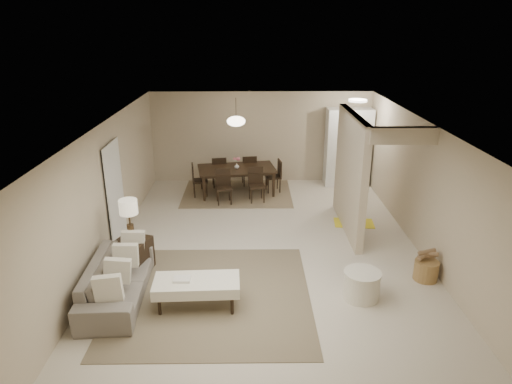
{
  "coord_description": "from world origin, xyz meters",
  "views": [
    {
      "loc": [
        -0.29,
        -7.82,
        4.2
      ],
      "look_at": [
        -0.18,
        0.68,
        1.05
      ],
      "focal_mm": 32.0,
      "sensor_mm": 36.0,
      "label": 1
    }
  ],
  "objects_px": {
    "pantry_cabinet": "(348,147)",
    "sofa": "(118,279)",
    "dining_table": "(237,181)",
    "round_pouf": "(362,285)",
    "side_table": "(133,255)",
    "wicker_basket": "(426,270)",
    "ottoman_bench": "(197,285)"
  },
  "relations": [
    {
      "from": "sofa",
      "to": "dining_table",
      "type": "relative_size",
      "value": 1.11
    },
    {
      "from": "side_table",
      "to": "round_pouf",
      "type": "distance_m",
      "value": 4.01
    },
    {
      "from": "dining_table",
      "to": "ottoman_bench",
      "type": "bearing_deg",
      "value": -104.61
    },
    {
      "from": "sofa",
      "to": "round_pouf",
      "type": "distance_m",
      "value": 3.95
    },
    {
      "from": "side_table",
      "to": "wicker_basket",
      "type": "distance_m",
      "value": 5.17
    },
    {
      "from": "ottoman_bench",
      "to": "round_pouf",
      "type": "distance_m",
      "value": 2.64
    },
    {
      "from": "pantry_cabinet",
      "to": "wicker_basket",
      "type": "distance_m",
      "value": 5.15
    },
    {
      "from": "pantry_cabinet",
      "to": "wicker_basket",
      "type": "xyz_separation_m",
      "value": [
        0.4,
        -5.06,
        -0.87
      ]
    },
    {
      "from": "pantry_cabinet",
      "to": "dining_table",
      "type": "distance_m",
      "value": 3.16
    },
    {
      "from": "pantry_cabinet",
      "to": "ottoman_bench",
      "type": "relative_size",
      "value": 1.55
    },
    {
      "from": "pantry_cabinet",
      "to": "dining_table",
      "type": "height_order",
      "value": "pantry_cabinet"
    },
    {
      "from": "ottoman_bench",
      "to": "side_table",
      "type": "height_order",
      "value": "side_table"
    },
    {
      "from": "sofa",
      "to": "dining_table",
      "type": "xyz_separation_m",
      "value": [
        1.81,
        4.79,
        0.03
      ]
    },
    {
      "from": "pantry_cabinet",
      "to": "sofa",
      "type": "height_order",
      "value": "pantry_cabinet"
    },
    {
      "from": "wicker_basket",
      "to": "dining_table",
      "type": "height_order",
      "value": "dining_table"
    },
    {
      "from": "ottoman_bench",
      "to": "round_pouf",
      "type": "xyz_separation_m",
      "value": [
        2.63,
        0.22,
        -0.15
      ]
    },
    {
      "from": "sofa",
      "to": "round_pouf",
      "type": "relative_size",
      "value": 3.64
    },
    {
      "from": "pantry_cabinet",
      "to": "sofa",
      "type": "distance_m",
      "value": 7.36
    },
    {
      "from": "side_table",
      "to": "round_pouf",
      "type": "height_order",
      "value": "side_table"
    },
    {
      "from": "round_pouf",
      "to": "side_table",
      "type": "bearing_deg",
      "value": 166.58
    },
    {
      "from": "dining_table",
      "to": "sofa",
      "type": "bearing_deg",
      "value": -119.74
    },
    {
      "from": "round_pouf",
      "to": "dining_table",
      "type": "distance_m",
      "value": 5.32
    },
    {
      "from": "ottoman_bench",
      "to": "wicker_basket",
      "type": "xyz_separation_m",
      "value": [
        3.89,
        0.77,
        -0.21
      ]
    },
    {
      "from": "sofa",
      "to": "dining_table",
      "type": "height_order",
      "value": "dining_table"
    },
    {
      "from": "round_pouf",
      "to": "sofa",
      "type": "bearing_deg",
      "value": 178.8
    },
    {
      "from": "round_pouf",
      "to": "wicker_basket",
      "type": "height_order",
      "value": "round_pouf"
    },
    {
      "from": "round_pouf",
      "to": "dining_table",
      "type": "xyz_separation_m",
      "value": [
        -2.14,
        4.87,
        0.11
      ]
    },
    {
      "from": "wicker_basket",
      "to": "sofa",
      "type": "bearing_deg",
      "value": -174.86
    },
    {
      "from": "pantry_cabinet",
      "to": "ottoman_bench",
      "type": "bearing_deg",
      "value": -120.87
    },
    {
      "from": "side_table",
      "to": "round_pouf",
      "type": "bearing_deg",
      "value": -13.42
    },
    {
      "from": "pantry_cabinet",
      "to": "ottoman_bench",
      "type": "xyz_separation_m",
      "value": [
        -3.49,
        -5.83,
        -0.67
      ]
    },
    {
      "from": "round_pouf",
      "to": "wicker_basket",
      "type": "bearing_deg",
      "value": 23.7
    }
  ]
}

